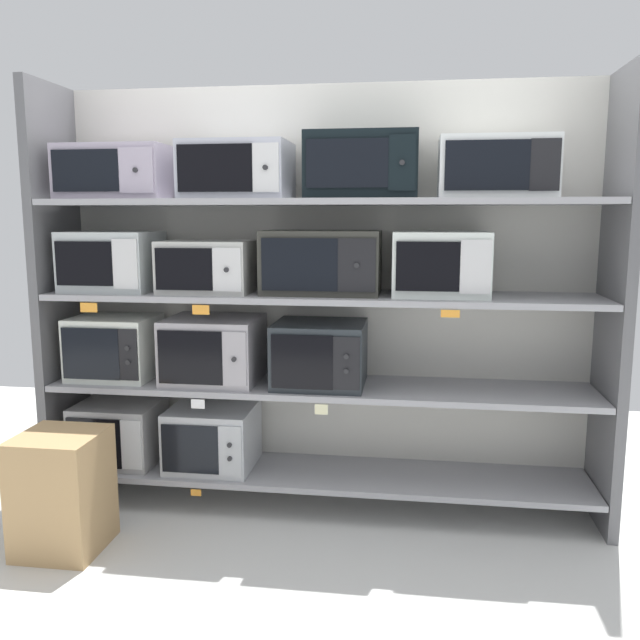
{
  "coord_description": "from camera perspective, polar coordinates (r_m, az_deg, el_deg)",
  "views": [
    {
      "loc": [
        0.46,
        -3.24,
        1.51
      ],
      "look_at": [
        0.0,
        0.0,
        0.99
      ],
      "focal_mm": 36.98,
      "sensor_mm": 36.0,
      "label": 1
    }
  ],
  "objects": [
    {
      "name": "microwave_9",
      "position": [
        3.57,
        -17.15,
        12.08
      ],
      "size": [
        0.55,
        0.37,
        0.27
      ],
      "color": "#A499AC",
      "rests_on": "shelf_3"
    },
    {
      "name": "microwave_11",
      "position": [
        3.25,
        3.71,
        13.14
      ],
      "size": [
        0.53,
        0.41,
        0.31
      ],
      "color": "black",
      "rests_on": "shelf_3"
    },
    {
      "name": "microwave_7",
      "position": [
        3.27,
        0.13,
        5.01
      ],
      "size": [
        0.58,
        0.34,
        0.31
      ],
      "color": "#34342E",
      "rests_on": "shelf_2"
    },
    {
      "name": "shelf_3",
      "position": [
        3.27,
        0.0,
        10.17
      ],
      "size": [
        2.75,
        0.47,
        0.03
      ],
      "primitive_type": "cube",
      "color": "#99999E"
    },
    {
      "name": "ground",
      "position": [
        2.75,
        -3.24,
        -24.57
      ],
      "size": [
        6.75,
        6.0,
        0.02
      ],
      "primitive_type": "cube",
      "color": "silver"
    },
    {
      "name": "shelf_2",
      "position": [
        3.3,
        0.0,
        2.03
      ],
      "size": [
        2.75,
        0.47,
        0.03
      ],
      "primitive_type": "cube",
      "color": "#99999E"
    },
    {
      "name": "price_tag_4",
      "position": [
        3.41,
        -19.38,
        1.03
      ],
      "size": [
        0.09,
        0.0,
        0.05
      ],
      "primitive_type": "cube",
      "color": "orange"
    },
    {
      "name": "microwave_4",
      "position": [
        3.34,
        0.02,
        -2.94
      ],
      "size": [
        0.45,
        0.42,
        0.32
      ],
      "color": "#272D32",
      "rests_on": "shelf_1"
    },
    {
      "name": "microwave_5",
      "position": [
        3.59,
        -17.5,
        4.89
      ],
      "size": [
        0.45,
        0.38,
        0.31
      ],
      "color": "#B5BDBD",
      "rests_on": "shelf_2"
    },
    {
      "name": "microwave_3",
      "position": [
        3.46,
        -9.18,
        -2.53
      ],
      "size": [
        0.47,
        0.43,
        0.33
      ],
      "color": "#A19CA2",
      "rests_on": "shelf_1"
    },
    {
      "name": "microwave_8",
      "position": [
        3.24,
        10.4,
        4.79
      ],
      "size": [
        0.46,
        0.34,
        0.31
      ],
      "color": "silver",
      "rests_on": "shelf_2"
    },
    {
      "name": "price_tag_5",
      "position": [
        3.19,
        -10.27,
        0.88
      ],
      "size": [
        0.08,
        0.0,
        0.05
      ],
      "primitive_type": "cube",
      "color": "orange"
    },
    {
      "name": "microwave_10",
      "position": [
        3.36,
        -7.16,
        12.71
      ],
      "size": [
        0.52,
        0.4,
        0.28
      ],
      "color": "#B1B4C1",
      "rests_on": "shelf_3"
    },
    {
      "name": "microwave_12",
      "position": [
        3.26,
        15.0,
        12.61
      ],
      "size": [
        0.53,
        0.34,
        0.28
      ],
      "color": "silver",
      "rests_on": "shelf_3"
    },
    {
      "name": "microwave_2",
      "position": [
        3.66,
        -17.35,
        -2.25
      ],
      "size": [
        0.42,
        0.37,
        0.33
      ],
      "color": "silver",
      "rests_on": "shelf_1"
    },
    {
      "name": "price_tag_2",
      "position": [
        3.3,
        -10.52,
        -7.15
      ],
      "size": [
        0.07,
        0.0,
        0.05
      ],
      "primitive_type": "cube",
      "color": "white"
    },
    {
      "name": "back_panel",
      "position": [
        3.55,
        0.58,
        2.23
      ],
      "size": [
        2.95,
        0.04,
        2.17
      ],
      "primitive_type": "cube",
      "color": "beige",
      "rests_on": "ground"
    },
    {
      "name": "microwave_0",
      "position": [
        3.77,
        -16.98,
        -9.25
      ],
      "size": [
        0.43,
        0.38,
        0.32
      ],
      "color": "#A4A2A2",
      "rests_on": "shelf_0"
    },
    {
      "name": "price_tag_1",
      "position": [
        3.46,
        -10.68,
        -14.47
      ],
      "size": [
        0.05,
        0.0,
        0.03
      ],
      "primitive_type": "cube",
      "color": "orange"
    },
    {
      "name": "microwave_6",
      "position": [
        3.4,
        -9.61,
        4.6
      ],
      "size": [
        0.45,
        0.38,
        0.26
      ],
      "color": "#BBBBB5",
      "rests_on": "shelf_2"
    },
    {
      "name": "price_tag_3",
      "position": [
        3.16,
        0.11,
        -7.74
      ],
      "size": [
        0.06,
        0.0,
        0.05
      ],
      "primitive_type": "cube",
      "color": "beige"
    },
    {
      "name": "shipping_carton",
      "position": [
        3.29,
        -21.4,
        -13.67
      ],
      "size": [
        0.36,
        0.36,
        0.54
      ],
      "primitive_type": "cube",
      "color": "tan",
      "rests_on": "ground"
    },
    {
      "name": "microwave_1",
      "position": [
        3.59,
        -9.27,
        -9.92
      ],
      "size": [
        0.44,
        0.42,
        0.32
      ],
      "color": "#B2B5BA",
      "rests_on": "shelf_0"
    },
    {
      "name": "shelf_0",
      "position": [
        3.53,
        0.0,
        -13.16
      ],
      "size": [
        2.75,
        0.47,
        0.03
      ],
      "primitive_type": "cube",
      "color": "#99999E",
      "rests_on": "ground"
    },
    {
      "name": "shelf_1",
      "position": [
        3.38,
        0.0,
        -5.83
      ],
      "size": [
        2.75,
        0.47,
        0.03
      ],
      "primitive_type": "cube",
      "color": "#99999E"
    },
    {
      "name": "price_tag_6",
      "position": [
        3.04,
        11.21,
        0.54
      ],
      "size": [
        0.08,
        0.0,
        0.03
      ],
      "primitive_type": "cube",
      "color": "orange"
    },
    {
      "name": "upright_right",
      "position": [
        3.4,
        24.12,
        1.13
      ],
      "size": [
        0.05,
        0.47,
        2.17
      ],
      "primitive_type": "cube",
      "color": "#5B5B5E",
      "rests_on": "ground"
    },
    {
      "name": "upright_left",
      "position": [
        3.76,
        -21.68,
        1.97
      ],
      "size": [
        0.05,
        0.47,
        2.17
      ],
      "primitive_type": "cube",
      "color": "#5B5B5E",
      "rests_on": "ground"
    },
    {
      "name": "price_tag_0",
      "position": [
        3.65,
        -18.32,
        -13.61
      ],
      "size": [
        0.06,
        0.0,
        0.04
      ],
      "primitive_type": "cube",
      "color": "beige"
    }
  ]
}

